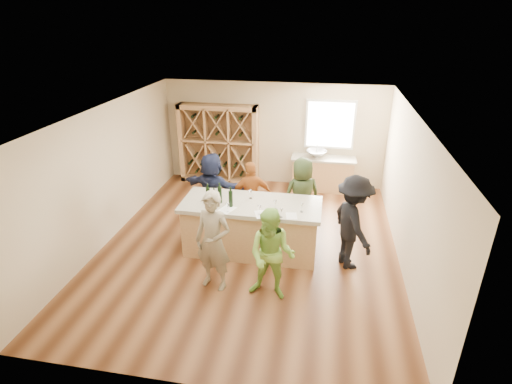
% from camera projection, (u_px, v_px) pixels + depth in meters
% --- Properties ---
extents(floor, '(6.00, 7.00, 0.10)m').
position_uv_depth(floor, '(250.00, 247.00, 8.39)').
color(floor, brown).
rests_on(floor, ground).
extents(ceiling, '(6.00, 7.00, 0.10)m').
position_uv_depth(ceiling, '(249.00, 110.00, 7.19)').
color(ceiling, white).
rests_on(ceiling, ground).
extents(wall_back, '(6.00, 0.10, 2.80)m').
position_uv_depth(wall_back, '(274.00, 134.00, 10.97)').
color(wall_back, beige).
rests_on(wall_back, ground).
extents(wall_front, '(6.00, 0.10, 2.80)m').
position_uv_depth(wall_front, '(190.00, 304.00, 4.61)').
color(wall_front, beige).
rests_on(wall_front, ground).
extents(wall_left, '(0.10, 7.00, 2.80)m').
position_uv_depth(wall_left, '(105.00, 174.00, 8.28)').
color(wall_left, beige).
rests_on(wall_left, ground).
extents(wall_right, '(0.10, 7.00, 2.80)m').
position_uv_depth(wall_right, '(412.00, 196.00, 7.30)').
color(wall_right, beige).
rests_on(wall_right, ground).
extents(window_frame, '(1.30, 0.06, 1.30)m').
position_uv_depth(window_frame, '(330.00, 125.00, 10.51)').
color(window_frame, white).
rests_on(window_frame, wall_back).
extents(window_pane, '(1.18, 0.01, 1.18)m').
position_uv_depth(window_pane, '(330.00, 125.00, 10.48)').
color(window_pane, white).
rests_on(window_pane, wall_back).
extents(wine_rack, '(2.20, 0.45, 2.20)m').
position_uv_depth(wine_rack, '(219.00, 144.00, 11.08)').
color(wine_rack, tan).
rests_on(wine_rack, floor).
extents(back_counter_base, '(1.60, 0.58, 0.86)m').
position_uv_depth(back_counter_base, '(322.00, 175.00, 10.83)').
color(back_counter_base, tan).
rests_on(back_counter_base, floor).
extents(back_counter_top, '(1.70, 0.62, 0.06)m').
position_uv_depth(back_counter_top, '(324.00, 159.00, 10.64)').
color(back_counter_top, '#A89F89').
rests_on(back_counter_top, back_counter_base).
extents(sink, '(0.54, 0.54, 0.19)m').
position_uv_depth(sink, '(316.00, 154.00, 10.62)').
color(sink, silver).
rests_on(sink, back_counter_top).
extents(faucet, '(0.02, 0.02, 0.30)m').
position_uv_depth(faucet, '(317.00, 150.00, 10.76)').
color(faucet, silver).
rests_on(faucet, back_counter_top).
extents(tasting_counter_base, '(2.60, 1.00, 1.00)m').
position_uv_depth(tasting_counter_base, '(251.00, 229.00, 8.00)').
color(tasting_counter_base, tan).
rests_on(tasting_counter_base, floor).
extents(tasting_counter_top, '(2.72, 1.12, 0.08)m').
position_uv_depth(tasting_counter_top, '(251.00, 205.00, 7.78)').
color(tasting_counter_top, '#A89F89').
rests_on(tasting_counter_top, tasting_counter_base).
extents(wine_bottle_a, '(0.08, 0.08, 0.32)m').
position_uv_depth(wine_bottle_a, '(208.00, 195.00, 7.70)').
color(wine_bottle_a, black).
rests_on(wine_bottle_a, tasting_counter_top).
extents(wine_bottle_b, '(0.09, 0.09, 0.28)m').
position_uv_depth(wine_bottle_b, '(214.00, 199.00, 7.60)').
color(wine_bottle_b, black).
rests_on(wine_bottle_b, tasting_counter_top).
extents(wine_bottle_c, '(0.08, 0.08, 0.33)m').
position_uv_depth(wine_bottle_c, '(220.00, 195.00, 7.71)').
color(wine_bottle_c, black).
rests_on(wine_bottle_c, tasting_counter_top).
extents(wine_bottle_d, '(0.10, 0.10, 0.32)m').
position_uv_depth(wine_bottle_d, '(231.00, 199.00, 7.55)').
color(wine_bottle_d, black).
rests_on(wine_bottle_d, tasting_counter_top).
extents(wine_glass_a, '(0.09, 0.09, 0.18)m').
position_uv_depth(wine_glass_a, '(228.00, 208.00, 7.38)').
color(wine_glass_a, white).
rests_on(wine_glass_a, tasting_counter_top).
extents(wine_glass_b, '(0.07, 0.07, 0.17)m').
position_uv_depth(wine_glass_b, '(260.00, 210.00, 7.28)').
color(wine_glass_b, white).
rests_on(wine_glass_b, tasting_counter_top).
extents(wine_glass_c, '(0.08, 0.08, 0.16)m').
position_uv_depth(wine_glass_c, '(281.00, 213.00, 7.20)').
color(wine_glass_c, white).
rests_on(wine_glass_c, tasting_counter_top).
extents(wine_glass_d, '(0.08, 0.08, 0.18)m').
position_uv_depth(wine_glass_d, '(275.00, 205.00, 7.49)').
color(wine_glass_d, white).
rests_on(wine_glass_d, tasting_counter_top).
extents(wine_glass_e, '(0.08, 0.08, 0.17)m').
position_uv_depth(wine_glass_e, '(302.00, 208.00, 7.38)').
color(wine_glass_e, white).
rests_on(wine_glass_e, tasting_counter_top).
extents(tasting_menu_a, '(0.35, 0.40, 0.00)m').
position_uv_depth(tasting_menu_a, '(227.00, 209.00, 7.51)').
color(tasting_menu_a, white).
rests_on(tasting_menu_a, tasting_counter_top).
extents(tasting_menu_b, '(0.33, 0.38, 0.00)m').
position_uv_depth(tasting_menu_b, '(262.00, 214.00, 7.32)').
color(tasting_menu_b, white).
rests_on(tasting_menu_b, tasting_counter_top).
extents(tasting_menu_c, '(0.24, 0.30, 0.00)m').
position_uv_depth(tasting_menu_c, '(291.00, 216.00, 7.27)').
color(tasting_menu_c, white).
rests_on(tasting_menu_c, tasting_counter_top).
extents(person_near_left, '(0.76, 0.63, 1.82)m').
position_uv_depth(person_near_left, '(213.00, 241.00, 6.78)').
color(person_near_left, gray).
rests_on(person_near_left, floor).
extents(person_near_right, '(0.85, 0.54, 1.64)m').
position_uv_depth(person_near_right, '(272.00, 255.00, 6.57)').
color(person_near_right, '#8CC64C').
rests_on(person_near_right, floor).
extents(person_server, '(0.99, 1.31, 1.84)m').
position_uv_depth(person_server, '(353.00, 223.00, 7.36)').
color(person_server, black).
rests_on(person_server, floor).
extents(person_far_mid, '(1.04, 0.79, 1.59)m').
position_uv_depth(person_far_mid, '(251.00, 197.00, 8.69)').
color(person_far_mid, '#994C19').
rests_on(person_far_mid, floor).
extents(person_far_right, '(0.97, 0.84, 1.69)m').
position_uv_depth(person_far_right, '(302.00, 195.00, 8.63)').
color(person_far_right, '#263319').
rests_on(person_far_right, floor).
extents(person_far_left, '(1.67, 0.94, 1.70)m').
position_uv_depth(person_far_left, '(213.00, 189.00, 8.91)').
color(person_far_left, '#191E38').
rests_on(person_far_left, floor).
extents(wine_glass_f, '(0.07, 0.07, 0.18)m').
position_uv_depth(wine_glass_f, '(251.00, 194.00, 7.91)').
color(wine_glass_f, white).
rests_on(wine_glass_f, tasting_counter_top).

